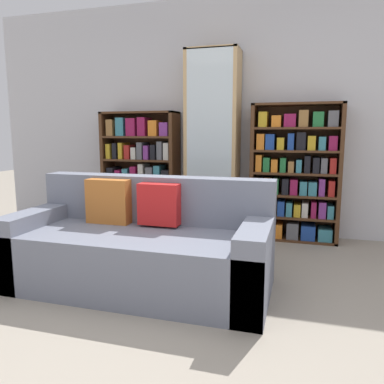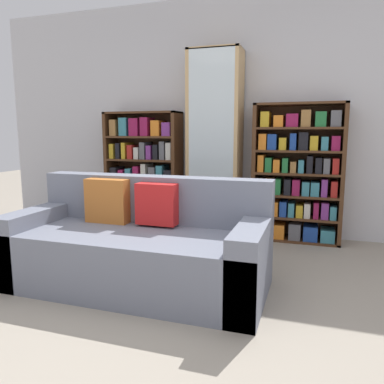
{
  "view_description": "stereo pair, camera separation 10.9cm",
  "coord_description": "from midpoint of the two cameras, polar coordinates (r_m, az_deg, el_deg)",
  "views": [
    {
      "loc": [
        0.84,
        -1.81,
        1.17
      ],
      "look_at": [
        -0.14,
        1.53,
        0.62
      ],
      "focal_mm": 35.0,
      "sensor_mm": 36.0,
      "label": 1
    },
    {
      "loc": [
        0.94,
        -1.78,
        1.17
      ],
      "look_at": [
        -0.14,
        1.53,
        0.62
      ],
      "focal_mm": 35.0,
      "sensor_mm": 36.0,
      "label": 2
    }
  ],
  "objects": [
    {
      "name": "display_cabinet",
      "position": [
        4.3,
        4.27,
        7.23
      ],
      "size": [
        0.59,
        0.36,
        2.08
      ],
      "color": "tan",
      "rests_on": "ground"
    },
    {
      "name": "bookshelf_left",
      "position": [
        4.63,
        -6.64,
        2.97
      ],
      "size": [
        0.93,
        0.32,
        1.42
      ],
      "color": "#4C2D19",
      "rests_on": "ground"
    },
    {
      "name": "bookshelf_right",
      "position": [
        4.21,
        16.45,
        2.41
      ],
      "size": [
        0.94,
        0.32,
        1.48
      ],
      "color": "#4C2D19",
      "rests_on": "ground"
    },
    {
      "name": "wall_back",
      "position": [
        4.48,
        6.77,
        11.21
      ],
      "size": [
        6.18,
        0.06,
        2.7
      ],
      "color": "silver",
      "rests_on": "ground"
    },
    {
      "name": "ground_plane",
      "position": [
        2.32,
        -7.73,
        -21.47
      ],
      "size": [
        16.0,
        16.0,
        0.0
      ],
      "primitive_type": "plane",
      "color": "gray"
    },
    {
      "name": "wine_bottle",
      "position": [
        3.96,
        7.07,
        -5.83
      ],
      "size": [
        0.07,
        0.07,
        0.4
      ],
      "color": "#143819",
      "rests_on": "ground"
    },
    {
      "name": "couch",
      "position": [
        2.95,
        -7.05,
        -8.39
      ],
      "size": [
        1.96,
        0.87,
        0.82
      ],
      "color": "slate",
      "rests_on": "ground"
    }
  ]
}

